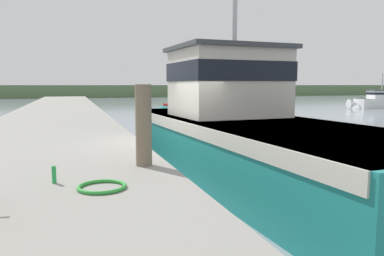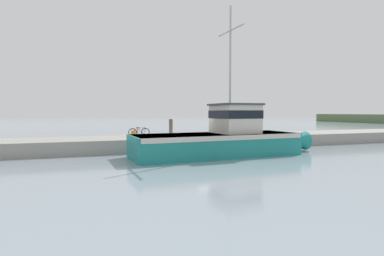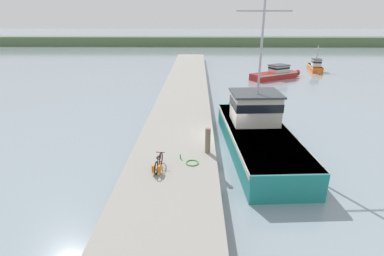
# 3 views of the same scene
# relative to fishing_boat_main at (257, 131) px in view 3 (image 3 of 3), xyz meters

# --- Properties ---
(ground_plane) EXTENTS (320.00, 320.00, 0.00)m
(ground_plane) POSITION_rel_fishing_boat_main_xyz_m (-1.98, -0.09, -1.20)
(ground_plane) COLOR #84939E
(dock_pier) EXTENTS (4.75, 80.00, 0.99)m
(dock_pier) POSITION_rel_fishing_boat_main_xyz_m (-5.15, -0.09, -0.70)
(dock_pier) COLOR gray
(dock_pier) RESTS_ON ground_plane
(far_shoreline) EXTENTS (180.00, 5.00, 2.38)m
(far_shoreline) POSITION_rel_fishing_boat_main_xyz_m (28.02, 65.78, -0.01)
(far_shoreline) COLOR #567047
(far_shoreline) RESTS_ON ground_plane
(fishing_boat_main) EXTENTS (4.34, 13.46, 10.04)m
(fishing_boat_main) POSITION_rel_fishing_boat_main_xyz_m (0.00, 0.00, 0.00)
(fishing_boat_main) COLOR teal
(fishing_boat_main) RESTS_ON ground_plane
(boat_orange_near) EXTENTS (2.27, 6.08, 3.82)m
(boat_orange_near) POSITION_rel_fishing_boat_main_xyz_m (14.14, 28.39, -0.52)
(boat_orange_near) COLOR orange
(boat_orange_near) RESTS_ON ground_plane
(boat_red_outer) EXTENTS (7.62, 5.37, 1.82)m
(boat_red_outer) POSITION_rel_fishing_boat_main_xyz_m (6.69, 22.43, -0.51)
(boat_red_outer) COLOR #AD231E
(boat_red_outer) RESTS_ON ground_plane
(bicycle_touring) EXTENTS (0.53, 1.68, 0.74)m
(bicycle_touring) POSITION_rel_fishing_boat_main_xyz_m (-5.74, -4.94, 0.13)
(bicycle_touring) COLOR black
(bicycle_touring) RESTS_ON dock_pier
(mooring_post) EXTENTS (0.29, 0.29, 1.44)m
(mooring_post) POSITION_rel_fishing_boat_main_xyz_m (-3.24, -2.82, 0.51)
(mooring_post) COLOR #756651
(mooring_post) RESTS_ON dock_pier
(hose_coil) EXTENTS (0.68, 0.68, 0.05)m
(hose_coil) POSITION_rel_fishing_boat_main_xyz_m (-4.07, -4.13, -0.19)
(hose_coil) COLOR green
(hose_coil) RESTS_ON dock_pier
(water_bottle_on_curb) EXTENTS (0.06, 0.06, 0.25)m
(water_bottle_on_curb) POSITION_rel_fishing_boat_main_xyz_m (-4.71, -3.62, -0.08)
(water_bottle_on_curb) COLOR green
(water_bottle_on_curb) RESTS_ON dock_pier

